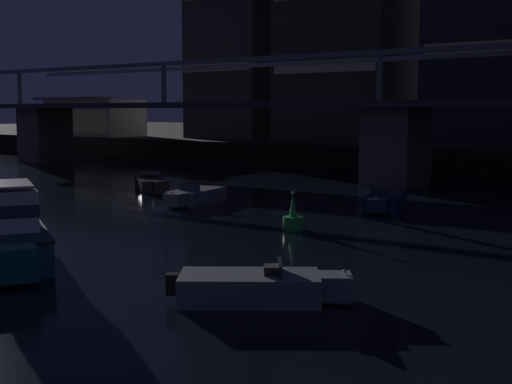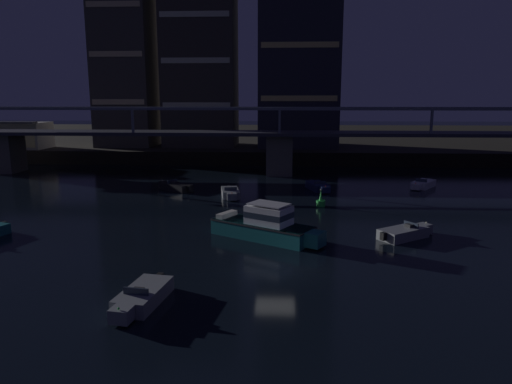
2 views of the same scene
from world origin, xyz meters
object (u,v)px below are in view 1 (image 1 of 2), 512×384
Objects in this scene: waterfront_pavilion at (94,118)px; channel_buoy at (293,219)px; river_bridge at (397,123)px; speedboat_near_right at (195,196)px; cabin_cruiser_near_left at (4,230)px; speedboat_far_left at (385,201)px; speedboat_mid_center at (257,287)px; speedboat_mid_left at (151,184)px.

waterfront_pavilion reaches higher than channel_buoy.
speedboat_near_right is (-5.25, -15.81, -4.02)m from river_bridge.
waterfront_pavilion is 62.40m from cabin_cruiser_near_left.
speedboat_far_left is at bearing -24.90° from waterfront_pavilion.
channel_buoy is at bearing -32.65° from waterfront_pavilion.
speedboat_near_right is 10.41m from channel_buoy.
speedboat_near_right and speedboat_mid_center have the same top height.
speedboat_mid_left is at bearing 120.71° from cabin_cruiser_near_left.
speedboat_near_right is 21.13m from speedboat_mid_center.
speedboat_mid_center is 11.91m from channel_buoy.
speedboat_mid_center is 19.84m from speedboat_far_left.
river_bridge reaches higher than speedboat_far_left.
speedboat_far_left is at bearing -67.95° from river_bridge.
waterfront_pavilion reaches higher than speedboat_mid_left.
waterfront_pavilion is at bearing 142.58° from speedboat_mid_center.
cabin_cruiser_near_left is 1.72× the size of speedboat_far_left.
speedboat_far_left is (5.47, 19.91, -0.64)m from cabin_cruiser_near_left.
river_bridge is 31.54m from cabin_cruiser_near_left.
speedboat_near_right is (40.43, -27.72, -4.02)m from waterfront_pavilion.
speedboat_mid_center is at bearing -44.35° from speedboat_near_right.
speedboat_mid_center is (55.54, -42.49, -4.02)m from waterfront_pavilion.
speedboat_near_right and speedboat_far_left have the same top height.
waterfront_pavilion is at bearing 136.02° from cabin_cruiser_near_left.
cabin_cruiser_near_left is 5.05× the size of channel_buoy.
cabin_cruiser_near_left reaches higher than speedboat_near_right.
speedboat_far_left is (50.31, -23.35, -4.02)m from waterfront_pavilion.
speedboat_mid_center is (21.88, -18.06, 0.00)m from speedboat_mid_left.
river_bridge is 17.82m from speedboat_mid_left.
river_bridge is 9.60× the size of cabin_cruiser_near_left.
river_bridge is 12.98m from speedboat_far_left.
river_bridge reaches higher than speedboat_mid_left.
speedboat_mid_left is 0.90× the size of speedboat_far_left.
cabin_cruiser_near_left is 1.91× the size of speedboat_mid_left.
speedboat_far_left is 8.64m from channel_buoy.
channel_buoy is (4.25, -20.07, -3.96)m from river_bridge.
cabin_cruiser_near_left is 20.66m from speedboat_far_left.
speedboat_far_left is at bearing 105.27° from speedboat_mid_center.
waterfront_pavilion is 2.39× the size of speedboat_far_left.
waterfront_pavilion is at bearing 147.35° from channel_buoy.
cabin_cruiser_near_left reaches higher than speedboat_far_left.
river_bridge is at bearing 101.95° from channel_buoy.
speedboat_mid_center is 0.91× the size of speedboat_far_left.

